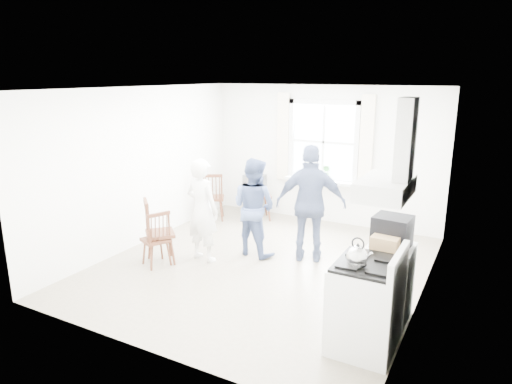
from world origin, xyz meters
name	(u,v)px	position (x,y,z in m)	size (l,w,h in m)	color
room_shell	(263,181)	(0.00, 0.00, 1.30)	(4.62, 5.12, 2.64)	gray
window_assembly	(323,147)	(0.00, 2.45, 1.46)	(1.88, 0.24, 1.70)	white
range_hood	(392,172)	(2.07, -1.35, 1.90)	(0.45, 0.76, 0.94)	silver
shelf_unit	(255,194)	(-1.40, 2.33, 0.40)	(0.40, 0.30, 0.80)	slate
gas_stove	(366,305)	(1.91, -1.35, 0.48)	(0.68, 0.76, 1.12)	white
kettle	(357,256)	(1.83, -1.49, 1.05)	(0.21, 0.21, 0.30)	silver
low_cabinet	(388,283)	(1.98, -0.65, 0.45)	(0.50, 0.55, 0.90)	silver
stereo_stack	(392,231)	(1.98, -0.65, 1.08)	(0.43, 0.39, 0.35)	black
cardboard_box	(385,245)	(1.96, -0.89, 0.99)	(0.29, 0.21, 0.19)	#AC8453
windsor_chair_a	(213,192)	(-1.85, 1.47, 0.58)	(0.54, 0.54, 0.95)	#4B2618
windsor_chair_b	(152,225)	(-1.50, -0.68, 0.61)	(0.59, 0.59, 1.00)	#4B2618
windsor_chair_c	(158,233)	(-1.33, -0.76, 0.53)	(0.48, 0.48, 0.87)	#4B2618
person_left	(202,210)	(-0.91, -0.22, 0.80)	(0.58, 0.58, 1.59)	white
person_mid	(254,207)	(-0.34, 0.37, 0.77)	(0.75, 0.75, 1.55)	#475884
person_right	(311,204)	(0.53, 0.54, 0.90)	(1.05, 1.05, 1.79)	navy
potted_plant	(326,173)	(0.11, 2.36, 0.99)	(0.16, 0.16, 0.29)	#347536
windsor_chair_d	(253,187)	(-1.21, 1.93, 0.64)	(0.61, 0.61, 1.06)	#4B2618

